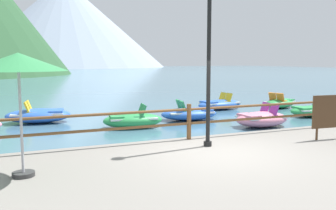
% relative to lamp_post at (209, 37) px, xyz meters
% --- Properties ---
extents(ground_plane, '(200.00, 200.00, 0.00)m').
position_rel_lamp_post_xyz_m(ground_plane, '(-0.07, 39.36, -3.05)').
color(ground_plane, '#477084').
extents(promenade_dock, '(28.00, 8.00, 0.40)m').
position_rel_lamp_post_xyz_m(promenade_dock, '(-0.07, -2.84, -2.85)').
color(promenade_dock, gray).
rests_on(promenade_dock, ground).
extents(dock_railing, '(23.92, 0.12, 0.95)m').
position_rel_lamp_post_xyz_m(dock_railing, '(-0.07, 0.91, -2.07)').
color(dock_railing, brown).
rests_on(dock_railing, promenade_dock).
extents(lamp_post, '(0.28, 0.28, 4.44)m').
position_rel_lamp_post_xyz_m(lamp_post, '(0.00, 0.00, 0.00)').
color(lamp_post, black).
rests_on(lamp_post, promenade_dock).
extents(sign_board, '(1.18, 0.15, 1.19)m').
position_rel_lamp_post_xyz_m(sign_board, '(3.42, -0.56, -1.92)').
color(sign_board, silver).
rests_on(sign_board, promenade_dock).
extents(beach_umbrella, '(1.70, 1.70, 2.24)m').
position_rel_lamp_post_xyz_m(beach_umbrella, '(-4.27, -0.79, -0.61)').
color(beach_umbrella, '#B2B2B7').
rests_on(beach_umbrella, promenade_dock).
extents(pedal_boat_0, '(2.57, 1.66, 0.86)m').
position_rel_lamp_post_xyz_m(pedal_boat_0, '(2.49, 6.02, -2.78)').
color(pedal_boat_0, blue).
rests_on(pedal_boat_0, ground).
extents(pedal_boat_1, '(2.41, 1.78, 0.83)m').
position_rel_lamp_post_xyz_m(pedal_boat_1, '(8.70, 7.75, -2.80)').
color(pedal_boat_1, green).
rests_on(pedal_boat_1, ground).
extents(pedal_boat_3, '(2.74, 1.82, 0.89)m').
position_rel_lamp_post_xyz_m(pedal_boat_3, '(-3.42, 7.80, -2.75)').
color(pedal_boat_3, blue).
rests_on(pedal_boat_3, ground).
extents(pedal_boat_4, '(2.35, 1.61, 0.83)m').
position_rel_lamp_post_xyz_m(pedal_boat_4, '(8.05, 4.74, -2.80)').
color(pedal_boat_4, green).
rests_on(pedal_boat_4, ground).
extents(pedal_boat_5, '(2.69, 1.53, 0.84)m').
position_rel_lamp_post_xyz_m(pedal_boat_5, '(5.44, 8.48, -2.79)').
color(pedal_boat_5, blue).
rests_on(pedal_boat_5, ground).
extents(pedal_boat_6, '(2.15, 1.34, 0.89)m').
position_rel_lamp_post_xyz_m(pedal_boat_6, '(4.28, 3.49, -2.75)').
color(pedal_boat_6, pink).
rests_on(pedal_boat_6, ground).
extents(pedal_boat_7, '(2.37, 1.45, 0.87)m').
position_rel_lamp_post_xyz_m(pedal_boat_7, '(-0.27, 5.24, -2.76)').
color(pedal_boat_7, green).
rests_on(pedal_boat_7, ground).
extents(distant_peak, '(74.11, 74.11, 32.32)m').
position_rel_lamp_post_xyz_m(distant_peak, '(15.46, 136.88, 13.11)').
color(distant_peak, '#93A3B7').
rests_on(distant_peak, ground).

